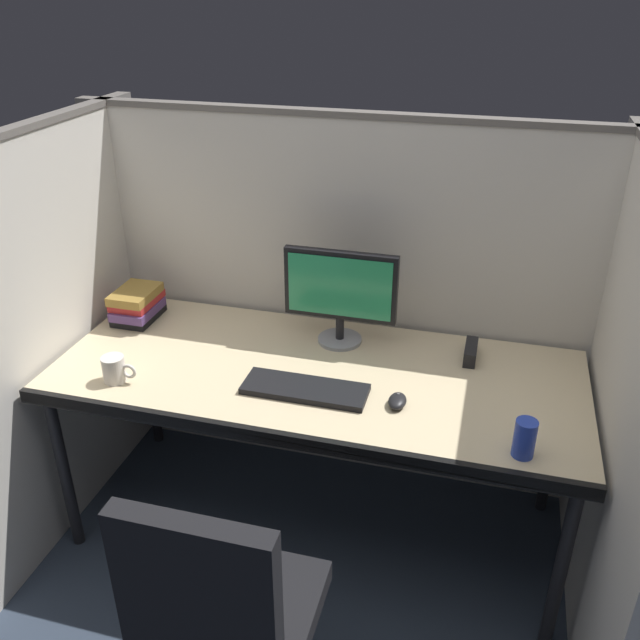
# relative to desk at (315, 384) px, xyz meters

# --- Properties ---
(ground_plane) EXTENTS (8.00, 8.00, 0.00)m
(ground_plane) POSITION_rel_desk_xyz_m (0.00, -0.29, -0.69)
(ground_plane) COLOR #2D3847
(cubicle_partition_rear) EXTENTS (2.21, 0.06, 1.57)m
(cubicle_partition_rear) POSITION_rel_desk_xyz_m (0.00, 0.46, 0.10)
(cubicle_partition_rear) COLOR beige
(cubicle_partition_rear) RESTS_ON ground
(cubicle_partition_left) EXTENTS (0.06, 1.41, 1.57)m
(cubicle_partition_left) POSITION_rel_desk_xyz_m (-0.99, -0.09, 0.10)
(cubicle_partition_left) COLOR beige
(cubicle_partition_left) RESTS_ON ground
(cubicle_partition_right) EXTENTS (0.06, 1.41, 1.57)m
(cubicle_partition_right) POSITION_rel_desk_xyz_m (0.99, -0.09, 0.10)
(cubicle_partition_right) COLOR beige
(cubicle_partition_right) RESTS_ON ground
(desk) EXTENTS (1.90, 0.80, 0.74)m
(desk) POSITION_rel_desk_xyz_m (0.00, 0.00, 0.00)
(desk) COLOR beige
(desk) RESTS_ON ground
(monitor_center) EXTENTS (0.43, 0.17, 0.37)m
(monitor_center) POSITION_rel_desk_xyz_m (0.03, 0.24, 0.27)
(monitor_center) COLOR gray
(monitor_center) RESTS_ON desk
(keyboard_main) EXTENTS (0.43, 0.15, 0.02)m
(keyboard_main) POSITION_rel_desk_xyz_m (0.00, -0.13, 0.06)
(keyboard_main) COLOR black
(keyboard_main) RESTS_ON desk
(computer_mouse) EXTENTS (0.06, 0.10, 0.04)m
(computer_mouse) POSITION_rel_desk_xyz_m (0.32, -0.13, 0.07)
(computer_mouse) COLOR black
(computer_mouse) RESTS_ON desk
(red_stapler) EXTENTS (0.04, 0.15, 0.06)m
(red_stapler) POSITION_rel_desk_xyz_m (0.53, 0.24, 0.08)
(red_stapler) COLOR black
(red_stapler) RESTS_ON desk
(coffee_mug) EXTENTS (0.13, 0.08, 0.09)m
(coffee_mug) POSITION_rel_desk_xyz_m (-0.66, -0.24, 0.10)
(coffee_mug) COLOR silver
(coffee_mug) RESTS_ON desk
(book_stack) EXTENTS (0.16, 0.23, 0.14)m
(book_stack) POSITION_rel_desk_xyz_m (-0.81, 0.20, 0.12)
(book_stack) COLOR black
(book_stack) RESTS_ON desk
(soda_can) EXTENTS (0.07, 0.07, 0.12)m
(soda_can) POSITION_rel_desk_xyz_m (0.72, -0.29, 0.11)
(soda_can) COLOR #263FB2
(soda_can) RESTS_ON desk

